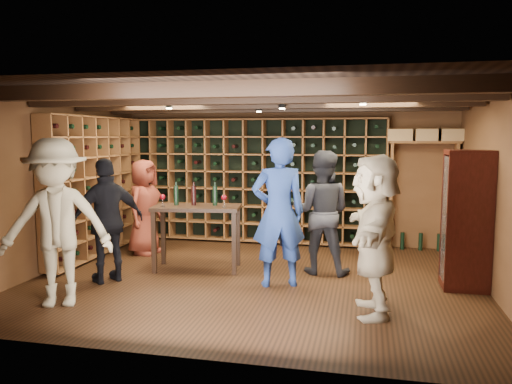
% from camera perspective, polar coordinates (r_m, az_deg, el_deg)
% --- Properties ---
extents(ground, '(6.00, 6.00, 0.00)m').
position_cam_1_polar(ground, '(6.93, -0.17, -9.95)').
color(ground, '#311A0D').
rests_on(ground, ground).
extents(room_shell, '(6.00, 6.00, 6.00)m').
position_cam_1_polar(room_shell, '(6.72, -0.07, 10.40)').
color(room_shell, brown).
rests_on(room_shell, ground).
extents(wine_rack_back, '(4.65, 0.30, 2.20)m').
position_cam_1_polar(wine_rack_back, '(9.07, -0.18, 1.35)').
color(wine_rack_back, brown).
rests_on(wine_rack_back, ground).
extents(wine_rack_left, '(0.30, 2.65, 2.20)m').
position_cam_1_polar(wine_rack_left, '(8.52, -17.81, 0.70)').
color(wine_rack_left, brown).
rests_on(wine_rack_left, ground).
extents(crate_shelf, '(1.20, 0.32, 2.07)m').
position_cam_1_polar(crate_shelf, '(8.87, 18.67, 3.60)').
color(crate_shelf, brown).
rests_on(crate_shelf, ground).
extents(display_cabinet, '(0.55, 0.50, 1.75)m').
position_cam_1_polar(display_cabinet, '(6.90, 22.85, -3.26)').
color(display_cabinet, '#370F0B').
rests_on(display_cabinet, ground).
extents(man_blue_shirt, '(0.82, 0.68, 1.93)m').
position_cam_1_polar(man_blue_shirt, '(6.47, 2.60, -2.37)').
color(man_blue_shirt, navy).
rests_on(man_blue_shirt, ground).
extents(man_grey_suit, '(0.89, 0.72, 1.75)m').
position_cam_1_polar(man_grey_suit, '(7.14, 7.48, -2.31)').
color(man_grey_suit, black).
rests_on(man_grey_suit, ground).
extents(guest_red_floral, '(0.61, 0.83, 1.57)m').
position_cam_1_polar(guest_red_floral, '(8.45, -12.62, -1.68)').
color(guest_red_floral, maroon).
rests_on(guest_red_floral, ground).
extents(guest_woman_black, '(0.95, 1.00, 1.66)m').
position_cam_1_polar(guest_woman_black, '(6.94, -16.57, -3.15)').
color(guest_woman_black, black).
rests_on(guest_woman_black, ground).
extents(guest_khaki, '(1.42, 1.11, 1.93)m').
position_cam_1_polar(guest_khaki, '(6.16, -21.85, -3.28)').
color(guest_khaki, gray).
rests_on(guest_khaki, ground).
extents(guest_beige, '(0.60, 1.66, 1.77)m').
position_cam_1_polar(guest_beige, '(5.60, 13.42, -4.80)').
color(guest_beige, tan).
rests_on(guest_beige, ground).
extents(tasting_table, '(1.33, 0.80, 1.22)m').
position_cam_1_polar(tasting_table, '(7.32, -6.80, -2.49)').
color(tasting_table, black).
rests_on(tasting_table, ground).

